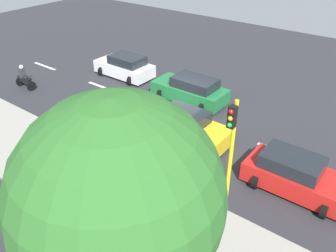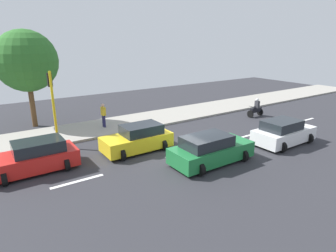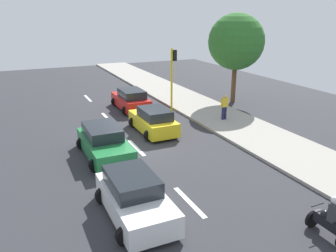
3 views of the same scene
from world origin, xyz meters
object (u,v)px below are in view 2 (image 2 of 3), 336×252
car_yellow_cab (138,139)px  street_tree_center (26,61)px  car_white (283,133)px  motorcycle (256,109)px  pedestrian_near_signal (103,115)px  car_green (210,150)px  traffic_light_corner (52,99)px  car_red (34,157)px

car_yellow_cab → street_tree_center: bearing=25.3°
car_white → street_tree_center: size_ratio=0.59×
car_white → motorcycle: (5.20, -3.79, -0.07)m
pedestrian_near_signal → street_tree_center: size_ratio=0.25×
car_green → traffic_light_corner: size_ratio=0.99×
car_red → car_white: same height
car_white → car_red: bearing=71.7°
car_yellow_cab → street_tree_center: 10.23m
car_green → traffic_light_corner: bearing=42.2°
car_white → pedestrian_near_signal: bearing=41.4°
car_red → car_yellow_cab: bearing=-94.6°
car_white → motorcycle: bearing=-36.1°
street_tree_center → pedestrian_near_signal: bearing=-131.2°
car_white → traffic_light_corner: traffic_light_corner is taller
car_yellow_cab → pedestrian_near_signal: pedestrian_near_signal is taller
pedestrian_near_signal → traffic_light_corner: size_ratio=0.38×
traffic_light_corner → street_tree_center: (5.46, 0.29, 1.78)m
traffic_light_corner → pedestrian_near_signal: bearing=-61.8°
traffic_light_corner → car_red: bearing=147.3°
pedestrian_near_signal → car_green: bearing=-164.9°
car_red → pedestrian_near_signal: size_ratio=2.40×
car_yellow_cab → motorcycle: size_ratio=2.58×
car_red → motorcycle: size_ratio=2.65×
pedestrian_near_signal → traffic_light_corner: (-1.98, 3.69, 1.87)m
car_red → street_tree_center: 9.12m
car_yellow_cab → street_tree_center: (8.52, 4.02, 4.00)m
car_yellow_cab → car_red: 5.43m
car_white → traffic_light_corner: bearing=58.8°
motorcycle → car_white: bearing=143.9°
car_red → car_white: (-4.40, -13.30, 0.00)m
car_green → pedestrian_near_signal: bearing=15.1°
car_yellow_cab → car_green: 4.26m
car_red → traffic_light_corner: bearing=-32.7°
car_white → car_green: same height
car_green → pedestrian_near_signal: pedestrian_near_signal is taller
car_green → traffic_light_corner: (6.65, 6.02, 2.22)m
car_red → car_green: bearing=-117.6°
car_yellow_cab → car_white: 8.83m
motorcycle → street_tree_center: size_ratio=0.22×
motorcycle → street_tree_center: street_tree_center is taller
pedestrian_near_signal → car_yellow_cab: bearing=-179.6°
car_yellow_cab → pedestrian_near_signal: bearing=0.4°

